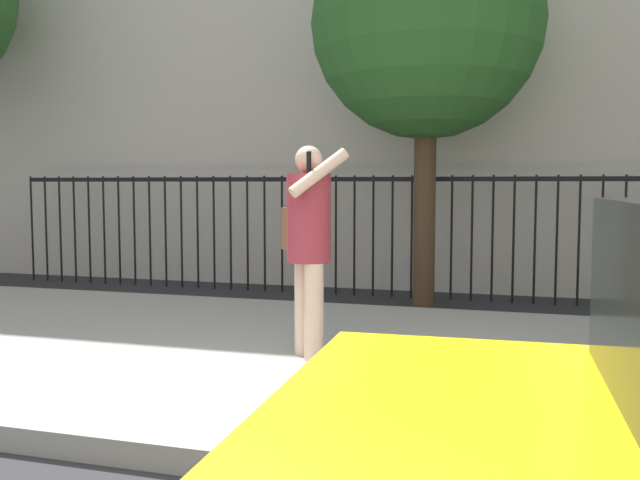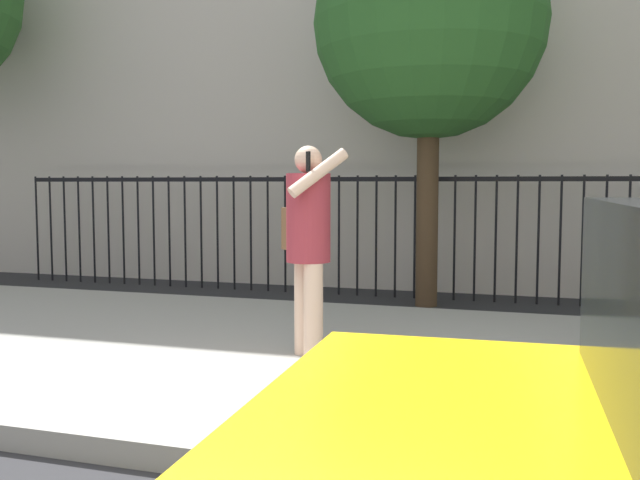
# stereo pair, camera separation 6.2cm
# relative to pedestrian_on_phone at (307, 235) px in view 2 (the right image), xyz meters

# --- Properties ---
(sidewalk) EXTENTS (28.00, 4.40, 0.15)m
(sidewalk) POSITION_rel_pedestrian_on_phone_xyz_m (0.30, 0.20, -1.02)
(sidewalk) COLOR #9E9B93
(sidewalk) RESTS_ON ground
(iron_fence) EXTENTS (12.03, 0.04, 1.60)m
(iron_fence) POSITION_rel_pedestrian_on_phone_xyz_m (0.30, 3.90, -0.08)
(iron_fence) COLOR black
(iron_fence) RESTS_ON ground
(pedestrian_on_phone) EXTENTS (0.66, 0.70, 1.63)m
(pedestrian_on_phone) POSITION_rel_pedestrian_on_phone_xyz_m (0.00, 0.00, 0.00)
(pedestrian_on_phone) COLOR beige
(pedestrian_on_phone) RESTS_ON sidewalk
(street_tree_far) EXTENTS (2.76, 2.76, 4.78)m
(street_tree_far) POSITION_rel_pedestrian_on_phone_xyz_m (0.41, 3.37, 2.29)
(street_tree_far) COLOR #4C3823
(street_tree_far) RESTS_ON ground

